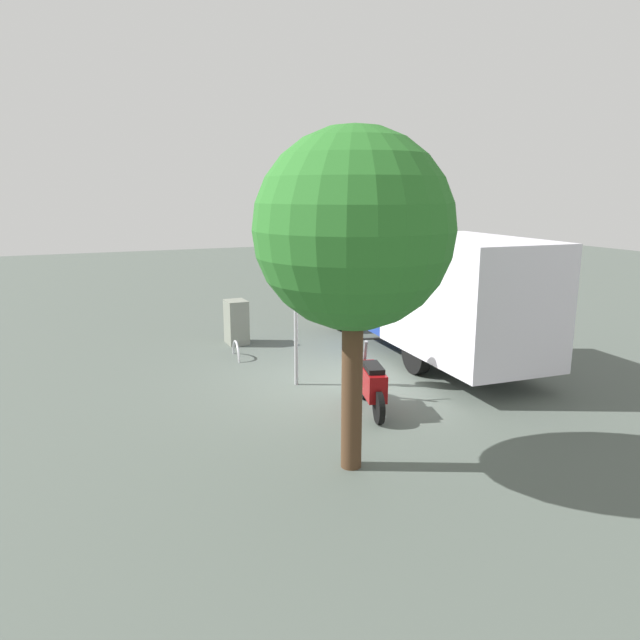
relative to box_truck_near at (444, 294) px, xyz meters
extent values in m
plane|color=#4A534C|center=(-0.37, 2.89, -1.61)|extent=(60.00, 60.00, 0.00)
cylinder|color=black|center=(-0.59, -0.92, -1.16)|extent=(0.91, 0.30, 0.90)
cylinder|color=black|center=(-0.49, 0.98, -1.16)|extent=(0.91, 0.30, 0.90)
cylinder|color=black|center=(3.71, -1.16, -1.16)|extent=(0.91, 0.30, 0.90)
cylinder|color=black|center=(3.82, 0.74, -1.16)|extent=(0.91, 0.30, 0.90)
cube|color=silver|center=(-0.94, 0.05, 0.08)|extent=(3.93, 2.41, 2.48)
cube|color=navy|center=(1.96, -0.11, -0.21)|extent=(1.92, 2.20, 1.90)
cube|color=black|center=(1.96, -0.11, 0.39)|extent=(1.93, 2.04, 0.60)
cylinder|color=black|center=(-1.44, 2.75, -1.33)|extent=(0.57, 0.25, 0.56)
cylinder|color=black|center=(-2.64, 3.08, -1.33)|extent=(0.57, 0.25, 0.56)
cube|color=maroon|center=(-2.09, 2.93, -1.05)|extent=(1.15, 0.60, 0.48)
cube|color=black|center=(-2.18, 2.96, -0.78)|extent=(0.69, 0.44, 0.12)
cylinder|color=slate|center=(-1.48, 2.76, -0.78)|extent=(0.29, 0.14, 0.69)
cylinder|color=black|center=(-1.48, 2.76, -0.43)|extent=(0.19, 0.54, 0.04)
cylinder|color=#9E9EA3|center=(-0.18, 3.64, -0.23)|extent=(0.08, 0.08, 2.77)
cylinder|color=red|center=(-0.18, 3.66, 0.97)|extent=(0.71, 0.32, 0.76)
cube|color=yellow|center=(-0.18, 3.66, 0.33)|extent=(0.33, 0.33, 0.44)
cylinder|color=#47301E|center=(-3.90, 4.23, -0.39)|extent=(0.29, 0.29, 2.44)
sphere|color=#286B25|center=(-3.90, 4.23, 1.76)|extent=(2.68, 2.68, 2.68)
cube|color=gray|center=(3.54, 3.87, -1.04)|extent=(0.64, 0.53, 1.14)
torus|color=#B7B7BC|center=(2.23, 4.25, -1.61)|extent=(0.85, 0.13, 0.85)
camera|label=1|loc=(-10.87, 7.70, 2.25)|focal=32.89mm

